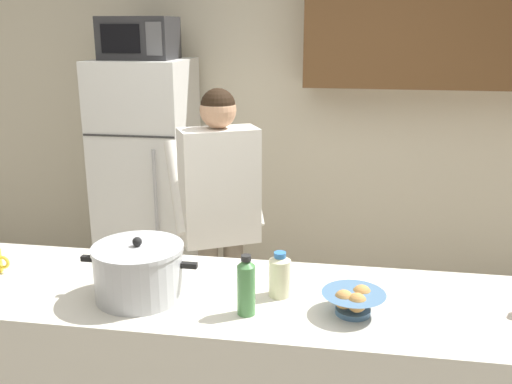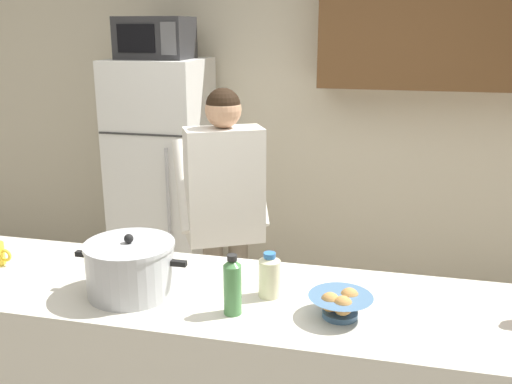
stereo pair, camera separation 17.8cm
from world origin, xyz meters
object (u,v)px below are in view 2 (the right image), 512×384
at_px(bread_bowl, 340,304).
at_px(person_near_pot, 224,201).
at_px(cooking_pot, 131,268).
at_px(bottle_near_edge, 269,275).
at_px(microwave, 155,38).
at_px(bottle_mid_counter, 232,285).
at_px(refrigerator, 163,177).

bearing_deg(bread_bowl, person_near_pot, 126.09).
height_order(cooking_pot, bottle_near_edge, cooking_pot).
height_order(microwave, bread_bowl, microwave).
height_order(bread_bowl, bottle_mid_counter, bottle_mid_counter).
bearing_deg(bottle_near_edge, cooking_pot, -169.94).
relative_size(bread_bowl, bottle_mid_counter, 1.02).
relative_size(microwave, bread_bowl, 2.08).
distance_m(microwave, bread_bowl, 2.57).
distance_m(microwave, bottle_mid_counter, 2.40).
xyz_separation_m(bread_bowl, bottle_mid_counter, (-0.38, -0.06, 0.06)).
bearing_deg(refrigerator, cooking_pot, -71.05).
relative_size(person_near_pot, bread_bowl, 6.99).
bearing_deg(person_near_pot, bottle_mid_counter, -72.13).
distance_m(refrigerator, cooking_pot, 2.05).
height_order(bottle_near_edge, bottle_mid_counter, bottle_mid_counter).
bearing_deg(person_near_pot, microwave, 128.74).
bearing_deg(bread_bowl, refrigerator, 127.10).
bearing_deg(refrigerator, microwave, -89.93).
bearing_deg(bread_bowl, bottle_mid_counter, -170.94).
distance_m(refrigerator, person_near_pot, 1.23).
relative_size(person_near_pot, bottle_mid_counter, 7.12).
relative_size(bread_bowl, bottle_near_edge, 1.30).
bearing_deg(bottle_mid_counter, bottle_near_edge, 58.50).
distance_m(refrigerator, bottle_near_edge, 2.20).
height_order(person_near_pot, bread_bowl, person_near_pot).
relative_size(refrigerator, person_near_pot, 1.05).
relative_size(cooking_pot, bottle_mid_counter, 2.01).
bearing_deg(refrigerator, bottle_mid_counter, -61.46).
bearing_deg(bottle_mid_counter, microwave, 118.80).
bearing_deg(person_near_pot, bottle_near_edge, -63.60).
xyz_separation_m(cooking_pot, bottle_near_edge, (0.53, 0.09, -0.02)).
xyz_separation_m(person_near_pot, bottle_mid_counter, (0.34, -1.04, 0.03)).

